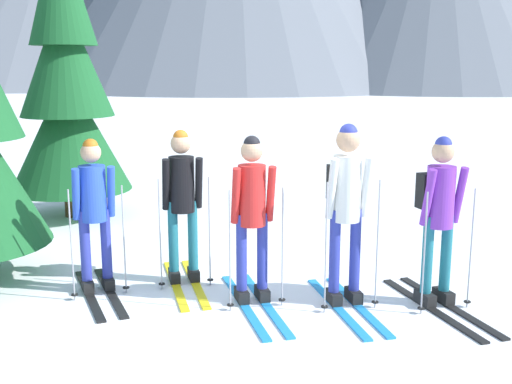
{
  "coord_description": "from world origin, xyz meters",
  "views": [
    {
      "loc": [
        -0.25,
        -6.33,
        2.42
      ],
      "look_at": [
        0.26,
        0.29,
        1.05
      ],
      "focal_mm": 43.47,
      "sensor_mm": 36.0,
      "label": 1
    }
  ],
  "objects_px": {
    "skier_in_blue": "(93,207)",
    "pine_tree_mid": "(66,86)",
    "skier_in_black": "(182,197)",
    "skier_in_red": "(252,213)",
    "skier_in_white": "(346,203)",
    "skier_in_purple": "(439,212)"
  },
  "relations": [
    {
      "from": "skier_in_purple",
      "to": "skier_in_black",
      "type": "bearing_deg",
      "value": 161.26
    },
    {
      "from": "skier_in_white",
      "to": "pine_tree_mid",
      "type": "xyz_separation_m",
      "value": [
        -3.56,
        4.04,
        1.03
      ]
    },
    {
      "from": "skier_in_white",
      "to": "skier_in_black",
      "type": "bearing_deg",
      "value": 154.69
    },
    {
      "from": "skier_in_black",
      "to": "skier_in_white",
      "type": "height_order",
      "value": "skier_in_white"
    },
    {
      "from": "skier_in_blue",
      "to": "skier_in_white",
      "type": "distance_m",
      "value": 2.66
    },
    {
      "from": "skier_in_white",
      "to": "skier_in_blue",
      "type": "bearing_deg",
      "value": 167.75
    },
    {
      "from": "skier_in_black",
      "to": "skier_in_red",
      "type": "xyz_separation_m",
      "value": [
        0.73,
        -0.68,
        -0.03
      ]
    },
    {
      "from": "skier_in_black",
      "to": "skier_in_purple",
      "type": "height_order",
      "value": "skier_in_purple"
    },
    {
      "from": "skier_in_black",
      "to": "pine_tree_mid",
      "type": "relative_size",
      "value": 0.38
    },
    {
      "from": "skier_in_black",
      "to": "skier_in_white",
      "type": "xyz_separation_m",
      "value": [
        1.67,
        -0.79,
        0.09
      ]
    },
    {
      "from": "skier_in_blue",
      "to": "pine_tree_mid",
      "type": "bearing_deg",
      "value": 105.62
    },
    {
      "from": "skier_in_red",
      "to": "skier_in_white",
      "type": "xyz_separation_m",
      "value": [
        0.93,
        -0.11,
        0.12
      ]
    },
    {
      "from": "skier_in_red",
      "to": "skier_in_purple",
      "type": "relative_size",
      "value": 1.03
    },
    {
      "from": "skier_in_white",
      "to": "pine_tree_mid",
      "type": "distance_m",
      "value": 5.48
    },
    {
      "from": "skier_in_black",
      "to": "skier_in_red",
      "type": "height_order",
      "value": "skier_in_red"
    },
    {
      "from": "skier_in_white",
      "to": "pine_tree_mid",
      "type": "relative_size",
      "value": 0.41
    },
    {
      "from": "skier_in_red",
      "to": "skier_in_white",
      "type": "bearing_deg",
      "value": -6.42
    },
    {
      "from": "skier_in_red",
      "to": "skier_in_white",
      "type": "distance_m",
      "value": 0.95
    },
    {
      "from": "skier_in_blue",
      "to": "skier_in_white",
      "type": "relative_size",
      "value": 0.9
    },
    {
      "from": "skier_in_purple",
      "to": "pine_tree_mid",
      "type": "bearing_deg",
      "value": 137.39
    },
    {
      "from": "skier_in_red",
      "to": "skier_in_purple",
      "type": "bearing_deg",
      "value": -6.01
    },
    {
      "from": "skier_in_red",
      "to": "pine_tree_mid",
      "type": "height_order",
      "value": "pine_tree_mid"
    }
  ]
}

